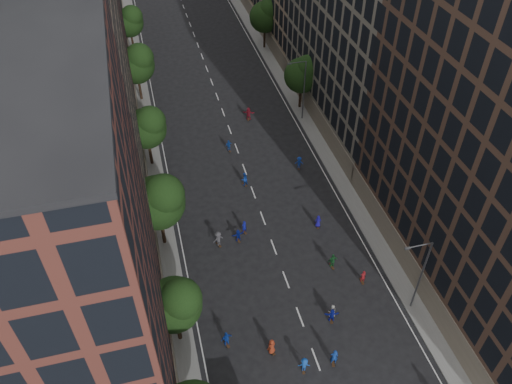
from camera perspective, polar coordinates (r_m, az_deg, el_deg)
ground at (r=66.13m, az=-2.12°, el=4.75°), size 240.00×240.00×0.00m
sidewalk_left at (r=71.30m, az=-13.00°, el=6.77°), size 4.00×105.00×0.15m
sidewalk_right at (r=74.80m, az=5.70°, el=9.53°), size 4.00×105.00×0.15m
bldg_left_a at (r=34.70m, az=-23.48°, el=-8.89°), size 14.00×22.00×30.00m
bldg_left_b at (r=52.59m, az=-22.49°, el=12.85°), size 14.00×26.00×34.00m
bldg_left_c at (r=74.71m, az=-21.00°, el=19.06°), size 14.00×20.00×28.00m
bldg_right_b at (r=67.21m, az=13.75°, el=20.44°), size 14.00×28.00×33.00m
tree_left_1 at (r=42.83m, az=-9.13°, el=-12.40°), size 4.80×4.80×8.21m
tree_left_2 at (r=50.31m, az=-10.98°, el=-0.94°), size 5.60×5.60×9.45m
tree_left_3 at (r=61.74m, az=-12.33°, el=7.32°), size 5.00×5.00×8.58m
tree_left_4 at (r=75.44m, az=-13.46°, el=14.16°), size 5.40×5.40×9.08m
tree_left_5 at (r=90.19m, az=-14.22°, el=18.44°), size 4.80×4.80×8.33m
tree_right_a at (r=72.09m, az=5.43°, el=13.34°), size 5.00×5.00×8.39m
tree_right_b at (r=89.16m, az=1.15°, el=19.56°), size 5.20×5.20×8.83m
streetlamp_near at (r=47.04m, az=18.23°, el=-8.73°), size 2.64×0.22×9.06m
streetlamp_far at (r=69.67m, az=5.35°, el=11.82°), size 2.64×0.22×9.06m
skater_1 at (r=45.48m, az=8.92°, el=-18.13°), size 0.78×0.61×1.88m
skater_3 at (r=44.96m, az=5.52°, el=-19.09°), size 1.16×0.84×1.61m
skater_4 at (r=46.00m, az=-3.38°, el=-16.42°), size 1.12×0.67×1.78m
skater_5 at (r=47.92m, az=8.66°, el=-13.78°), size 1.45×0.67×1.50m
skater_6 at (r=45.58m, az=1.81°, el=-17.25°), size 1.00×0.85×1.74m
skater_7 at (r=51.14m, az=12.12°, el=-9.44°), size 0.59×0.41×1.55m
skater_8 at (r=48.13m, az=8.67°, el=-13.33°), size 0.77×0.60×1.59m
skater_9 at (r=53.24m, az=-4.34°, el=-5.39°), size 1.37×1.06×1.87m
skater_10 at (r=51.74m, az=8.75°, el=-7.80°), size 1.08×0.51×1.80m
skater_11 at (r=53.71m, az=-2.06°, el=-5.01°), size 1.45×0.69×1.50m
skater_12 at (r=55.55m, az=7.10°, el=-3.38°), size 0.83×0.63×1.52m
skater_13 at (r=54.48m, az=-1.36°, el=-4.02°), size 0.69×0.57×1.63m
skater_14 at (r=60.19m, az=-1.35°, el=1.46°), size 1.06×0.97×1.78m
skater_15 at (r=62.98m, az=4.95°, el=3.34°), size 1.19×0.90×1.63m
skater_16 at (r=65.73m, az=-3.13°, el=5.31°), size 0.98×0.57×1.58m
skater_17 at (r=71.57m, az=-0.86°, el=8.92°), size 1.80×1.16×1.86m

